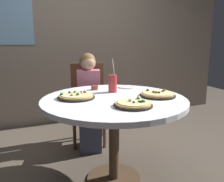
{
  "coord_description": "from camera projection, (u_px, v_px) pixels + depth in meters",
  "views": [
    {
      "loc": [
        -0.69,
        -1.78,
        1.22
      ],
      "look_at": [
        0.0,
        0.05,
        0.8
      ],
      "focal_mm": 37.86,
      "sensor_mm": 36.0,
      "label": 1
    }
  ],
  "objects": [
    {
      "name": "diner_child",
      "position": [
        89.0,
        106.0,
        2.7
      ],
      "size": [
        0.33,
        0.43,
        1.08
      ],
      "color": "#3F4766",
      "rests_on": "ground_plane"
    },
    {
      "name": "wall_with_window",
      "position": [
        70.0,
        24.0,
        3.46
      ],
      "size": [
        5.2,
        0.14,
        2.9
      ],
      "color": "gray",
      "rests_on": "ground_plane"
    },
    {
      "name": "plate_small",
      "position": [
        127.0,
        87.0,
        2.4
      ],
      "size": [
        0.18,
        0.18,
        0.01
      ],
      "primitive_type": "cylinder",
      "color": "white",
      "rests_on": "dining_table"
    },
    {
      "name": "ground_plane",
      "position": [
        114.0,
        179.0,
        2.12
      ],
      "size": [
        8.0,
        8.0,
        0.0
      ],
      "primitive_type": "plane",
      "color": "#4C4238"
    },
    {
      "name": "pizza_cheese",
      "position": [
        157.0,
        94.0,
        2.03
      ],
      "size": [
        0.31,
        0.31,
        0.05
      ],
      "color": "black",
      "rests_on": "dining_table"
    },
    {
      "name": "dining_table",
      "position": [
        114.0,
        109.0,
        1.98
      ],
      "size": [
        1.21,
        1.21,
        0.75
      ],
      "color": "silver",
      "rests_on": "ground_plane"
    },
    {
      "name": "chair_wooden",
      "position": [
        88.0,
        98.0,
        2.87
      ],
      "size": [
        0.48,
        0.48,
        0.95
      ],
      "color": "brown",
      "rests_on": "ground_plane"
    },
    {
      "name": "soda_cup",
      "position": [
        113.0,
        83.0,
        2.18
      ],
      "size": [
        0.08,
        0.08,
        0.31
      ],
      "color": "#B73333",
      "rests_on": "dining_table"
    },
    {
      "name": "pizza_pepperoni",
      "position": [
        76.0,
        96.0,
        1.96
      ],
      "size": [
        0.31,
        0.31,
        0.05
      ],
      "color": "black",
      "rests_on": "dining_table"
    },
    {
      "name": "pizza_veggie",
      "position": [
        133.0,
        104.0,
        1.72
      ],
      "size": [
        0.29,
        0.29,
        0.05
      ],
      "color": "black",
      "rests_on": "dining_table"
    },
    {
      "name": "sauce_bowl",
      "position": [
        95.0,
        88.0,
        2.29
      ],
      "size": [
        0.07,
        0.07,
        0.04
      ],
      "primitive_type": "cylinder",
      "color": "brown",
      "rests_on": "dining_table"
    }
  ]
}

